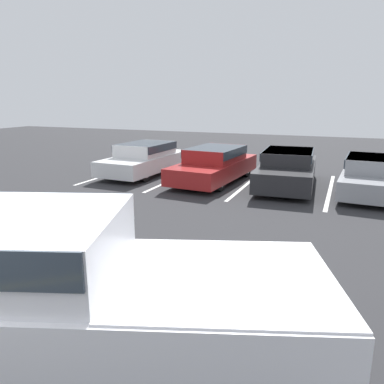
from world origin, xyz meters
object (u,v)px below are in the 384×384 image
at_px(pickup_truck, 48,294).
at_px(parked_sedan_d, 374,174).
at_px(parked_sedan_c, 288,167).
at_px(parked_sedan_b, 215,163).
at_px(parked_sedan_a, 145,157).

relative_size(pickup_truck, parked_sedan_d, 1.48).
relative_size(pickup_truck, parked_sedan_c, 1.39).
xyz_separation_m(parked_sedan_b, parked_sedan_c, (2.60, 0.17, -0.00)).
bearing_deg(parked_sedan_b, parked_sedan_d, 95.41).
distance_m(parked_sedan_a, parked_sedan_c, 5.66).
bearing_deg(parked_sedan_a, pickup_truck, 26.37).
xyz_separation_m(pickup_truck, parked_sedan_b, (-1.57, 10.08, -0.24)).
relative_size(parked_sedan_a, parked_sedan_b, 0.96).
distance_m(pickup_truck, parked_sedan_d, 10.84).
xyz_separation_m(pickup_truck, parked_sedan_d, (3.73, 10.17, -0.27)).
bearing_deg(parked_sedan_d, parked_sedan_a, -87.61).
height_order(pickup_truck, parked_sedan_a, pickup_truck).
relative_size(parked_sedan_b, parked_sedan_d, 1.09).
bearing_deg(pickup_truck, parked_sedan_a, 94.70).
height_order(pickup_truck, parked_sedan_b, pickup_truck).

